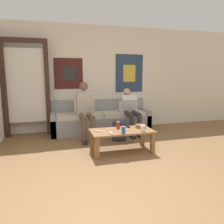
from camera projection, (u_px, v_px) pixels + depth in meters
name	position (u px, v px, depth m)	size (l,w,h in m)	color
ground_plane	(135.00, 182.00, 2.85)	(18.00, 18.00, 0.00)	brown
wall_back	(92.00, 79.00, 5.42)	(10.00, 0.07, 2.55)	silver
door_frame	(26.00, 83.00, 4.82)	(1.00, 0.10, 2.15)	#382319
couch	(101.00, 120.00, 5.31)	(2.37, 0.67, 0.76)	gray
coffee_table	(122.00, 134.00, 3.91)	(1.11, 0.56, 0.40)	olive
person_seated_adult	(85.00, 108.00, 4.78)	(0.47, 0.89, 1.22)	brown
person_seated_teen	(130.00, 109.00, 5.12)	(0.47, 0.88, 1.05)	#2D2D33
backpack	(119.00, 131.00, 4.64)	(0.35, 0.33, 0.39)	#282D38
ceramic_bowl	(141.00, 126.00, 4.08)	(0.20, 0.20, 0.06)	brown
pillar_candle	(143.00, 128.00, 3.81)	(0.08, 0.08, 0.12)	silver
drink_can_blue	(123.00, 130.00, 3.66)	(0.07, 0.07, 0.12)	#28479E
drink_can_red	(118.00, 125.00, 4.02)	(0.07, 0.07, 0.12)	maroon
game_controller_near_left	(111.00, 133.00, 3.67)	(0.04, 0.15, 0.03)	white
game_controller_near_right	(98.00, 131.00, 3.79)	(0.14, 0.09, 0.03)	white
game_controller_far_center	(124.00, 130.00, 3.84)	(0.15, 0.08, 0.03)	white
cell_phone	(128.00, 127.00, 4.12)	(0.08, 0.14, 0.01)	black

